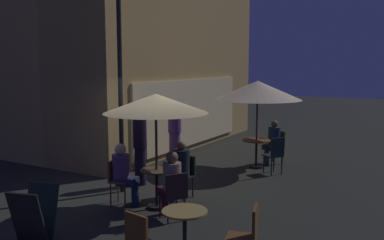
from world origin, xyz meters
TOP-DOWN VIEW (x-y plane):
  - ground_plane at (0.00, 0.00)m, footprint 60.00×60.00m
  - cafe_building at (3.83, 3.98)m, footprint 8.91×7.87m
  - street_lamp_near_corner at (0.24, 0.63)m, footprint 0.36×0.36m
  - menu_sandwich_board at (-2.53, 0.16)m, footprint 0.75×0.69m
  - cafe_table_0 at (3.75, -1.15)m, footprint 0.75×0.75m
  - cafe_table_1 at (-0.29, -0.66)m, footprint 0.64×0.64m
  - cafe_table_2 at (-2.05, -2.32)m, footprint 0.64×0.64m
  - patio_umbrella_0 at (3.75, -1.15)m, footprint 2.34×2.34m
  - patio_umbrella_1 at (-0.29, -0.66)m, footprint 2.00×2.00m
  - cafe_chair_0 at (3.30, -1.83)m, footprint 0.56×0.56m
  - cafe_chair_1 at (4.52, -1.45)m, footprint 0.56×0.56m
  - cafe_chair_2 at (-0.71, -1.32)m, footprint 0.58×0.58m
  - cafe_chair_3 at (0.59, -0.74)m, footprint 0.47×0.47m
  - cafe_chair_4 at (-0.47, 0.17)m, footprint 0.46×0.46m
  - cafe_chair_6 at (-1.82, -3.17)m, footprint 0.50×0.50m
  - patron_seated_0 at (4.39, -1.39)m, footprint 0.53×0.45m
  - patron_seated_1 at (-0.63, -1.19)m, footprint 0.47×0.52m
  - patron_seated_2 at (0.45, -0.73)m, footprint 0.55×0.39m
  - patron_seated_3 at (-0.44, 0.04)m, footprint 0.41×0.54m
  - patron_standing_4 at (2.92, 0.93)m, footprint 0.36×0.36m
  - patron_standing_5 at (0.87, 0.60)m, footprint 0.31×0.31m

SIDE VIEW (x-z plane):
  - ground_plane at x=0.00m, z-range 0.00..0.00m
  - menu_sandwich_board at x=-2.53m, z-range 0.01..0.87m
  - cafe_table_1 at x=-0.29m, z-range 0.14..0.91m
  - cafe_chair_2 at x=-0.71m, z-range 0.09..0.98m
  - cafe_table_2 at x=-2.05m, z-range 0.14..0.93m
  - cafe_chair_3 at x=0.59m, z-range 0.10..0.97m
  - cafe_chair_4 at x=-0.47m, z-range 0.10..1.00m
  - cafe_chair_6 at x=-1.82m, z-range 0.09..1.01m
  - cafe_table_0 at x=3.75m, z-range 0.18..0.95m
  - cafe_chair_1 at x=4.52m, z-range 0.11..1.03m
  - cafe_chair_0 at x=3.30m, z-range 0.10..1.06m
  - patron_seated_2 at x=0.45m, z-range 0.08..1.29m
  - patron_seated_0 at x=4.39m, z-range 0.08..1.31m
  - patron_seated_3 at x=-0.44m, z-range 0.09..1.32m
  - patron_seated_1 at x=-0.63m, z-range 0.08..1.34m
  - patron_standing_4 at x=2.92m, z-range 0.00..1.67m
  - patron_standing_5 at x=0.87m, z-range 0.01..1.74m
  - patio_umbrella_1 at x=-0.29m, z-range 0.92..3.16m
  - patio_umbrella_0 at x=3.75m, z-range 0.92..3.27m
  - street_lamp_near_corner at x=0.24m, z-range 1.01..5.52m
  - cafe_building at x=3.83m, z-range -0.01..8.45m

